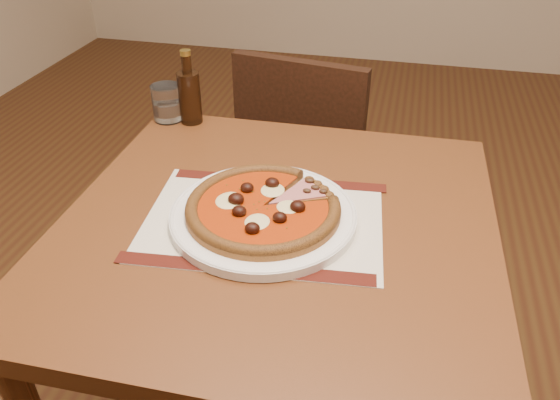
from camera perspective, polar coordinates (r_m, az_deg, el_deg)
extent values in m
cube|color=brown|center=(1.03, -0.26, -2.92)|extent=(0.82, 0.82, 0.04)
cylinder|color=brown|center=(1.61, -9.75, -4.66)|extent=(0.05, 0.05, 0.71)
cylinder|color=brown|center=(1.53, 15.77, -8.05)|extent=(0.05, 0.05, 0.71)
cube|color=black|center=(1.86, 3.76, 3.45)|extent=(0.45, 0.45, 0.04)
cylinder|color=black|center=(2.08, 9.53, -0.37)|extent=(0.03, 0.03, 0.39)
cylinder|color=black|center=(2.16, 0.85, 1.60)|extent=(0.03, 0.03, 0.39)
cylinder|color=black|center=(1.81, 6.76, -5.94)|extent=(0.03, 0.03, 0.39)
cylinder|color=black|center=(1.90, -3.01, -3.43)|extent=(0.03, 0.03, 0.39)
cube|color=black|center=(1.61, 1.88, 7.41)|extent=(0.40, 0.10, 0.41)
cube|color=silver|center=(1.01, -1.74, -2.12)|extent=(0.46, 0.35, 0.00)
cylinder|color=white|center=(1.01, -1.75, -1.66)|extent=(0.34, 0.34, 0.02)
cylinder|color=#945E23|center=(1.00, -1.76, -0.96)|extent=(0.28, 0.28, 0.01)
torus|color=brown|center=(1.00, -1.77, -0.67)|extent=(0.28, 0.28, 0.02)
cylinder|color=#A52E07|center=(0.99, -1.77, -0.63)|extent=(0.24, 0.24, 0.00)
ellipsoid|color=beige|center=(1.03, -0.84, 1.08)|extent=(0.05, 0.04, 0.01)
ellipsoid|color=beige|center=(1.01, -6.13, 0.22)|extent=(0.05, 0.04, 0.01)
ellipsoid|color=beige|center=(0.95, -2.39, -2.08)|extent=(0.05, 0.04, 0.01)
ellipsoid|color=beige|center=(0.99, 2.84, -0.70)|extent=(0.05, 0.04, 0.01)
ellipsoid|color=black|center=(1.03, -0.94, 1.99)|extent=(0.03, 0.02, 0.02)
ellipsoid|color=black|center=(1.05, -4.29, 2.49)|extent=(0.03, 0.02, 0.02)
ellipsoid|color=black|center=(1.00, -5.13, 0.60)|extent=(0.03, 0.02, 0.02)
ellipsoid|color=black|center=(0.95, -6.43, -1.45)|extent=(0.03, 0.02, 0.02)
ellipsoid|color=black|center=(0.94, -2.64, -1.81)|extent=(0.03, 0.02, 0.02)
ellipsoid|color=black|center=(0.92, 1.17, -2.40)|extent=(0.03, 0.02, 0.02)
ellipsoid|color=black|center=(0.98, 1.65, -0.19)|extent=(0.03, 0.02, 0.02)
ellipsoid|color=#382314|center=(1.01, 1.43, 0.36)|extent=(0.02, 0.01, 0.01)
ellipsoid|color=#382314|center=(1.03, 3.27, 1.07)|extent=(0.02, 0.01, 0.01)
ellipsoid|color=#382314|center=(1.02, 1.15, 0.66)|extent=(0.02, 0.01, 0.01)
ellipsoid|color=#382314|center=(1.04, 2.66, 1.55)|extent=(0.02, 0.01, 0.01)
ellipsoid|color=#382314|center=(1.03, 0.77, 0.91)|extent=(0.02, 0.01, 0.01)
cylinder|color=white|center=(1.40, -11.73, 9.91)|extent=(0.08, 0.08, 0.09)
cylinder|color=black|center=(1.37, -9.41, 10.48)|extent=(0.05, 0.05, 0.13)
cylinder|color=black|center=(1.34, -9.73, 13.64)|extent=(0.02, 0.02, 0.05)
cylinder|color=olive|center=(1.33, -9.87, 14.94)|extent=(0.03, 0.03, 0.01)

